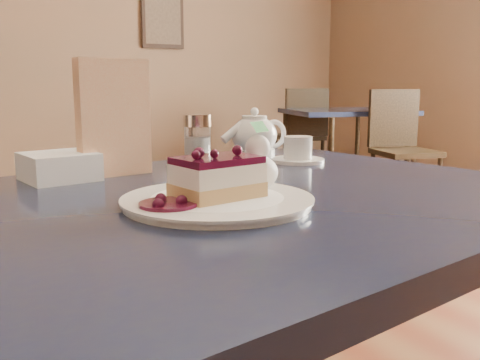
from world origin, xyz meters
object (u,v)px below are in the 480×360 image
cheesecake_slice (217,177)px  tea_set (263,140)px  dessert_plate (217,201)px  main_table (199,249)px  bg_table_far_right (344,186)px

cheesecake_slice → tea_set: bearing=41.9°
dessert_plate → tea_set: bearing=51.0°
main_table → tea_set: size_ratio=5.45×
cheesecake_slice → tea_set: 0.54m
dessert_plate → tea_set: 0.54m
cheesecake_slice → tea_set: (0.34, 0.42, 0.00)m
cheesecake_slice → main_table: bearing=90.0°
dessert_plate → bg_table_far_right: bearing=46.7°
tea_set → bg_table_far_right: size_ratio=0.14×
bg_table_far_right → tea_set: bearing=-118.1°
dessert_plate → cheesecake_slice: cheesecake_slice is taller
main_table → dessert_plate: (0.01, -0.05, 0.09)m
main_table → dessert_plate: size_ratio=4.82×
dessert_plate → tea_set: tea_set is taller
main_table → dessert_plate: dessert_plate is taller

